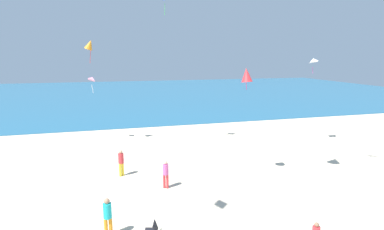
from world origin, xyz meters
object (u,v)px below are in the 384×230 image
Objects in this scene: beach_chair_far_left at (152,230)px; person_3 at (121,161)px; kite_pink at (93,79)px; person_2 at (166,172)px; kite_white at (313,60)px; kite_orange at (90,45)px; person_4 at (108,215)px; kite_red at (247,75)px.

beach_chair_far_left is 0.41× the size of person_3.
person_3 is at bearing -76.88° from kite_pink.
person_2 is 0.97× the size of person_3.
kite_white reaches higher than kite_pink.
kite_orange is at bearing 51.34° from person_2.
kite_white is 0.88× the size of kite_pink.
kite_red reaches higher than person_4.
person_3 is (-1.07, 6.76, 0.73)m from beach_chair_far_left.
kite_white is 17.80m from kite_orange.
person_2 is 0.86× the size of kite_orange.
kite_pink is 13.97m from kite_red.
kite_white is at bearing -13.53° from kite_orange.
kite_pink reaches higher than person_2.
kite_white is at bearing -40.94° from person_2.
beach_chair_far_left is at bearing -78.73° from kite_pink.
kite_orange is (-1.19, 13.40, 7.28)m from person_4.
person_2 is at bearing -178.24° from kite_red.
person_2 is at bearing -157.87° from kite_white.
person_2 is 1.29× the size of kite_red.
kite_white reaches higher than person_4.
person_2 is 15.29m from kite_white.
beach_chair_far_left is 18.52m from kite_white.
kite_pink is (-1.22, 14.66, 4.53)m from person_4.
person_2 is at bearing -91.30° from beach_chair_far_left.
kite_red reaches higher than beach_chair_far_left.
kite_orange reaches higher than person_2.
kite_pink is at bearing 130.89° from kite_red.
kite_orange reaches higher than beach_chair_far_left.
kite_white reaches higher than person_2.
kite_red is (4.82, 0.15, 5.36)m from person_2.
kite_orange is at bearing 175.58° from person_4.
person_4 is at bearing -150.09° from kite_white.
beach_chair_far_left is at bearing -77.84° from kite_orange.
person_3 is (-2.39, 2.44, 0.03)m from person_2.
person_4 is at bearing 4.32° from beach_chair_far_left.
person_3 is 0.99× the size of person_4.
kite_pink is at bearing 162.62° from kite_white.
kite_red is at bearing -49.11° from kite_pink.
kite_orange is (-1.89, 6.99, 7.30)m from person_3.
person_4 is 15.39m from kite_pink.
kite_white is 1.00× the size of kite_red.
kite_red is (-8.16, -5.13, -0.75)m from kite_white.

